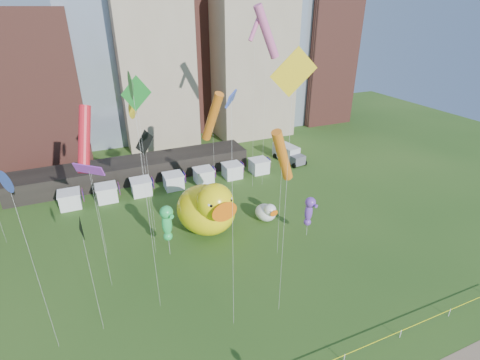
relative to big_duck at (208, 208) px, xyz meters
name	(u,v)px	position (x,y,z in m)	size (l,w,h in m)	color
skyline	(139,32)	(0.16, 38.80, 17.99)	(101.00, 23.00, 68.00)	brown
pavilion	(135,170)	(-6.09, 19.74, -1.85)	(38.00, 6.00, 3.20)	black
vendor_tents	(174,182)	(-1.07, 13.74, -2.35)	(33.24, 2.80, 2.40)	white
big_duck	(208,208)	(0.00, 0.00, 0.00)	(8.12, 10.21, 7.52)	#FFE90D
small_duck	(266,212)	(7.96, -0.61, -2.18)	(3.07, 3.81, 2.78)	white
seahorse_green	(167,221)	(-5.70, -2.81, 1.18)	(1.87, 2.13, 6.48)	silver
seahorse_purple	(309,209)	(11.00, -5.85, 0.38)	(1.55, 1.82, 5.46)	silver
box_truck	(288,153)	(21.11, 16.27, -1.98)	(3.56, 7.07, 2.87)	silver
kite_0	(84,140)	(-12.44, 0.39, 10.57)	(2.77, 3.97, 17.33)	silver
kite_1	(255,28)	(10.62, 9.42, 19.92)	(2.09, 0.90, 25.15)	silver
kite_2	(145,143)	(-6.24, 3.05, 8.36)	(2.40, 1.78, 13.43)	silver
kite_3	(136,96)	(-7.16, -1.74, 14.87)	(2.59, 2.36, 20.31)	silver
kite_4	(134,107)	(-6.74, 4.21, 12.35)	(1.25, 2.46, 17.08)	silver
kite_5	(231,102)	(-2.79, -15.05, 16.87)	(1.66, 2.27, 20.94)	silver
kite_6	(212,117)	(3.62, 7.57, 9.17)	(2.65, 4.39, 16.23)	silver
kite_7	(89,170)	(-12.46, -5.36, 9.61)	(2.54, 2.38, 13.60)	silver
kite_9	(267,32)	(12.20, 9.12, 19.42)	(4.25, 1.62, 26.41)	silver
kite_10	(81,229)	(-13.73, -10.98, 7.21)	(0.36, 1.76, 11.55)	silver
kite_11	(132,86)	(-8.45, -10.25, 17.49)	(0.31, 2.00, 22.00)	silver
kite_12	(293,77)	(1.79, -15.22, 18.17)	(3.36, 0.70, 23.68)	silver
kite_13	(8,182)	(-17.37, -11.38, 12.10)	(0.91, 1.41, 16.38)	silver
kite_14	(282,156)	(5.82, -7.56, 8.83)	(3.73, 2.63, 15.40)	silver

